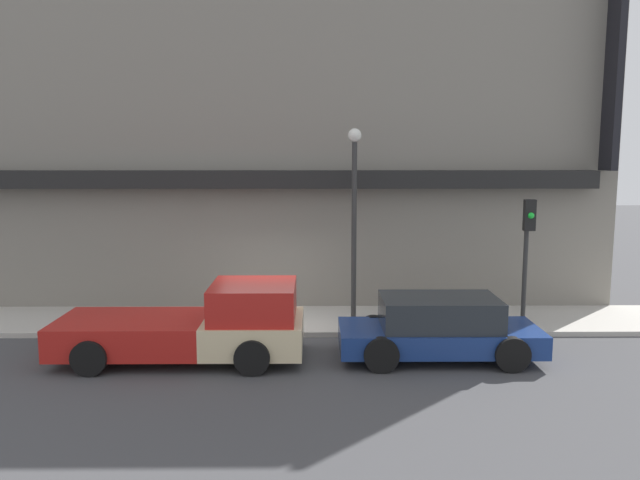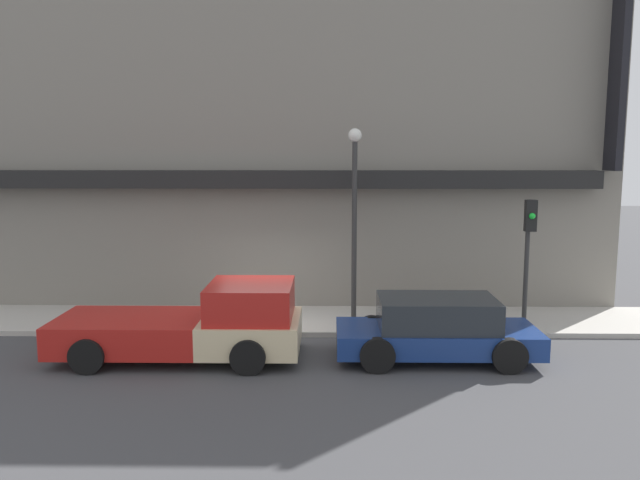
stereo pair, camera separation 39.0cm
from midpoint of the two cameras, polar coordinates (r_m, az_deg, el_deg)
The scene contains 8 objects.
ground_plane at distance 15.96m, azimuth -5.33°, elevation -8.88°, with size 80.00×80.00×0.00m, color #424244.
sidewalk at distance 17.26m, azimuth -4.95°, elevation -7.35°, with size 36.00×2.75×0.13m.
building at distance 19.54m, azimuth -4.46°, elevation 11.69°, with size 19.80×3.80×11.81m.
pickup_truck at distance 14.39m, azimuth -11.81°, elevation -7.69°, with size 5.47×2.31×1.73m.
parked_car at distance 14.38m, azimuth 10.05°, elevation -7.95°, with size 4.48×2.01×1.42m.
fire_hydrant at distance 16.71m, azimuth 6.94°, elevation -6.59°, with size 0.16×0.16×0.60m.
street_lamp at distance 16.64m, azimuth 2.47°, elevation 3.66°, with size 0.36×0.36×5.13m.
traffic_light at distance 16.85m, azimuth 17.81°, elevation 0.10°, with size 0.28×0.42×3.31m.
Camera 1 is at (1.13, -15.22, 4.61)m, focal length 35.00 mm.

